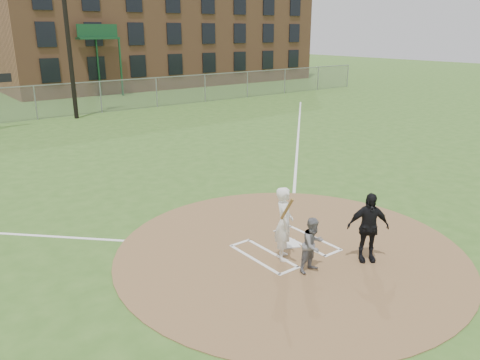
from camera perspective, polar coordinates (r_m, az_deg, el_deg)
ground at (r=11.56m, az=6.10°, el=-8.58°), size 140.00×140.00×0.00m
dirt_circle at (r=11.55m, az=6.10°, el=-8.54°), size 8.40×8.40×0.02m
home_plate at (r=11.81m, az=6.03°, el=-7.79°), size 0.58×0.58×0.03m
foul_line_first at (r=23.65m, az=7.09°, el=5.20°), size 17.04×17.04×0.01m
catcher at (r=10.43m, az=8.89°, el=-7.81°), size 0.64×0.51×1.25m
umpire at (r=11.08m, az=15.34°, el=-5.57°), size 1.02×0.88×1.64m
batters_boxes at (r=11.64m, az=5.59°, el=-8.22°), size 2.08×1.88×0.01m
batter_at_plate at (r=10.79m, az=5.39°, el=-5.28°), size 0.79×1.08×1.78m
outfield_fence at (r=30.59m, az=-23.66°, el=8.65°), size 56.08×0.08×2.03m
brick_warehouse at (r=51.05m, az=-10.95°, el=20.21°), size 30.00×17.17×15.00m
light_pole at (r=29.93m, az=-20.64°, el=19.62°), size 1.20×0.30×12.22m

